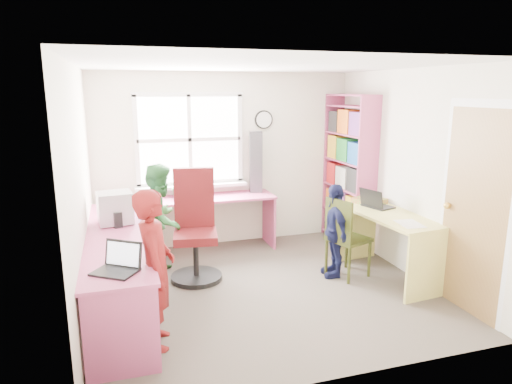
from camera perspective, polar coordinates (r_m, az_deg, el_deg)
room at (r=4.89m, az=0.65°, el=1.55°), size 3.64×3.44×2.44m
l_desk at (r=4.52m, az=-14.20°, el=-9.87°), size 2.38×2.95×0.75m
right_desk at (r=5.51m, az=16.39°, el=-4.78°), size 0.74×1.38×0.77m
bookshelf at (r=6.55m, az=11.49°, el=2.23°), size 0.30×1.02×2.10m
swivel_chair at (r=5.34m, az=-7.61°, el=-5.00°), size 0.68×0.68×1.28m
wooden_chair at (r=5.40m, az=11.01°, el=-5.29°), size 0.53×0.53×0.95m
crt_monitor at (r=5.10m, az=-17.19°, el=-1.91°), size 0.39×0.35×0.35m
laptop_left at (r=3.83m, az=-16.81°, el=-8.67°), size 0.43×0.41×0.23m
laptop_right at (r=5.69m, az=14.68°, el=-1.36°), size 0.37×0.41×0.24m
speaker_a at (r=4.99m, az=-16.93°, el=-3.33°), size 0.10×0.10×0.17m
speaker_b at (r=5.46m, az=-16.78°, el=-1.86°), size 0.10×0.10×0.18m
cd_tower at (r=6.36m, az=-0.02°, el=3.77°), size 0.20×0.18×0.85m
game_box at (r=5.91m, az=14.00°, el=-1.04°), size 0.41×0.41×0.07m
paper_a at (r=4.28m, az=-16.09°, el=-7.07°), size 0.26×0.32×0.00m
paper_b at (r=5.12m, az=18.65°, el=-3.78°), size 0.27×0.35×0.00m
potted_plant at (r=6.11m, az=-9.68°, el=0.69°), size 0.20×0.18×0.32m
person_red at (r=3.98m, az=-12.50°, el=-9.37°), size 0.37×0.53×1.38m
person_green at (r=5.48m, az=-11.75°, el=-3.43°), size 0.72×0.79×1.33m
person_navy at (r=5.42m, az=9.79°, el=-4.74°), size 0.37×0.68×1.11m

